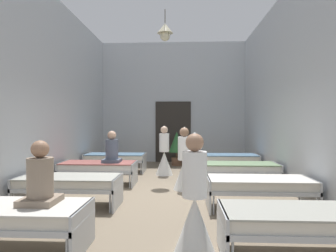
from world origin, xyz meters
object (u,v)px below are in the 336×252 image
object	(u,v)px
bed_left_row_1	(69,183)
nurse_near_aisle	(195,211)
nurse_far_aisle	(184,167)
bed_right_row_3	(227,159)
potted_plant	(177,145)
patient_seated_primary	(40,180)
patient_seated_secondary	(112,151)
nurse_mid_aisle	(164,157)
bed_left_row_0	(10,216)
bed_left_row_2	(98,167)
bed_right_row_2	(239,168)
bed_right_row_0	(302,221)
bed_right_row_1	(259,185)
bed_left_row_3	(116,158)

from	to	relation	value
bed_left_row_1	nurse_near_aisle	distance (m)	2.97
nurse_near_aisle	nurse_far_aisle	size ratio (longest dim) A/B	1.00
bed_right_row_3	potted_plant	world-z (taller)	potted_plant
potted_plant	patient_seated_primary	bearing A→B (deg)	-102.67
patient_seated_secondary	nurse_mid_aisle	bearing A→B (deg)	48.44
nurse_far_aisle	patient_seated_secondary	world-z (taller)	nurse_far_aisle
bed_left_row_0	patient_seated_secondary	world-z (taller)	patient_seated_secondary
bed_right_row_3	nurse_near_aisle	bearing A→B (deg)	-102.52
bed_left_row_2	nurse_mid_aisle	distance (m)	2.13
bed_left_row_1	potted_plant	world-z (taller)	potted_plant
bed_right_row_2	patient_seated_secondary	xyz separation A→B (m)	(-3.20, -0.00, 0.43)
bed_right_row_0	nurse_near_aisle	xyz separation A→B (m)	(-1.26, 0.01, 0.09)
bed_right_row_1	bed_left_row_3	size ratio (longest dim) A/B	1.00
nurse_far_aisle	potted_plant	size ratio (longest dim) A/B	1.20
bed_right_row_3	potted_plant	xyz separation A→B (m)	(-1.62, 1.42, 0.32)
bed_right_row_0	nurse_far_aisle	world-z (taller)	nurse_far_aisle
nurse_far_aisle	bed_left_row_3	bearing A→B (deg)	44.33
bed_right_row_1	nurse_far_aisle	distance (m)	2.00
bed_right_row_3	patient_seated_secondary	distance (m)	3.75
bed_right_row_3	nurse_mid_aisle	bearing A→B (deg)	-165.84
bed_right_row_0	bed_left_row_1	bearing A→B (deg)	151.87
patient_seated_primary	bed_right_row_1	bearing A→B (deg)	29.55
bed_right_row_0	patient_seated_primary	bearing A→B (deg)	178.51
bed_right_row_2	patient_seated_secondary	bearing A→B (deg)	-179.99
bed_left_row_1	nurse_far_aisle	distance (m)	2.63
nurse_mid_aisle	patient_seated_primary	distance (m)	5.28
nurse_near_aisle	bed_right_row_1	bearing A→B (deg)	-24.98
nurse_mid_aisle	nurse_far_aisle	bearing A→B (deg)	-17.14
nurse_near_aisle	nurse_far_aisle	xyz separation A→B (m)	(-0.10, 3.35, 0.00)
nurse_far_aisle	potted_plant	bearing A→B (deg)	5.15
bed_left_row_3	potted_plant	size ratio (longest dim) A/B	1.53
nurse_far_aisle	patient_seated_secondary	distance (m)	1.92
patient_seated_secondary	potted_plant	size ratio (longest dim) A/B	0.64
bed_right_row_3	bed_left_row_3	bearing A→B (deg)	180.00
bed_right_row_2	nurse_mid_aisle	distance (m)	2.41
bed_left_row_1	nurse_near_aisle	xyz separation A→B (m)	(2.29, -1.89, 0.09)
bed_left_row_3	potted_plant	bearing A→B (deg)	36.38
nurse_mid_aisle	bed_right_row_3	bearing A→B (deg)	69.29
bed_left_row_0	patient_seated_primary	xyz separation A→B (m)	(0.35, 0.08, 0.43)
potted_plant	bed_left_row_1	bearing A→B (deg)	-110.31
bed_left_row_3	patient_seated_primary	distance (m)	5.64
bed_left_row_0	bed_right_row_3	size ratio (longest dim) A/B	1.00
bed_left_row_0	patient_seated_secondary	distance (m)	3.84
bed_left_row_1	bed_left_row_3	xyz separation A→B (m)	(0.00, 3.80, 0.00)
bed_right_row_2	potted_plant	world-z (taller)	potted_plant
bed_right_row_1	bed_left_row_3	world-z (taller)	same
bed_right_row_2	nurse_far_aisle	world-z (taller)	nurse_far_aisle
bed_left_row_0	patient_seated_secondary	bearing A→B (deg)	84.74
bed_right_row_3	patient_seated_primary	size ratio (longest dim) A/B	2.37
bed_right_row_1	nurse_near_aisle	bearing A→B (deg)	-123.77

